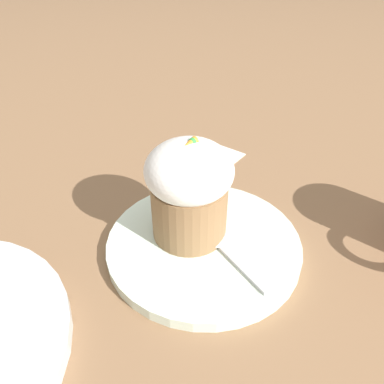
{
  "coord_description": "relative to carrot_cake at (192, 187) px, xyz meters",
  "views": [
    {
      "loc": [
        0.23,
        0.18,
        0.29
      ],
      "look_at": [
        -0.0,
        -0.02,
        0.06
      ],
      "focal_mm": 35.0,
      "sensor_mm": 36.0,
      "label": 1
    }
  ],
  "objects": [
    {
      "name": "paper_napkin",
      "position": [
        -0.14,
        -0.1,
        -0.07
      ],
      "size": [
        0.11,
        0.09,
        0.0
      ],
      "color": "white",
      "rests_on": "ground_plane"
    },
    {
      "name": "carrot_cake",
      "position": [
        0.0,
        0.0,
        0.0
      ],
      "size": [
        0.09,
        0.09,
        0.11
      ],
      "color": "olive",
      "rests_on": "dessert_plate"
    },
    {
      "name": "dessert_plate",
      "position": [
        0.0,
        0.02,
        -0.06
      ],
      "size": [
        0.21,
        0.21,
        0.01
      ],
      "color": "silver",
      "rests_on": "ground_plane"
    },
    {
      "name": "spoon",
      "position": [
        0.0,
        0.04,
        -0.06
      ],
      "size": [
        0.05,
        0.11,
        0.01
      ],
      "color": "#B7B7BC",
      "rests_on": "dessert_plate"
    },
    {
      "name": "ground_plane",
      "position": [
        0.0,
        0.02,
        -0.07
      ],
      "size": [
        4.0,
        4.0,
        0.0
      ],
      "primitive_type": "plane",
      "color": "#846042"
    }
  ]
}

